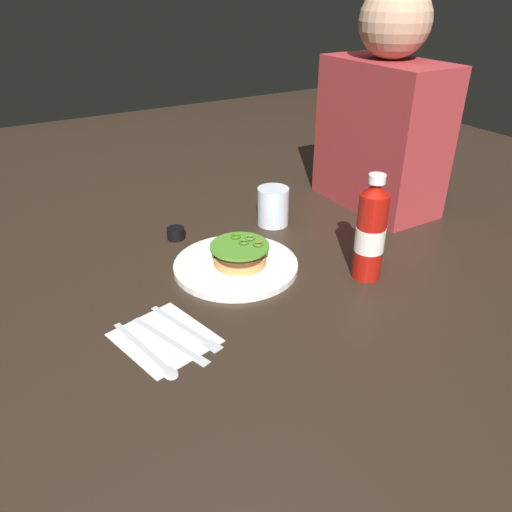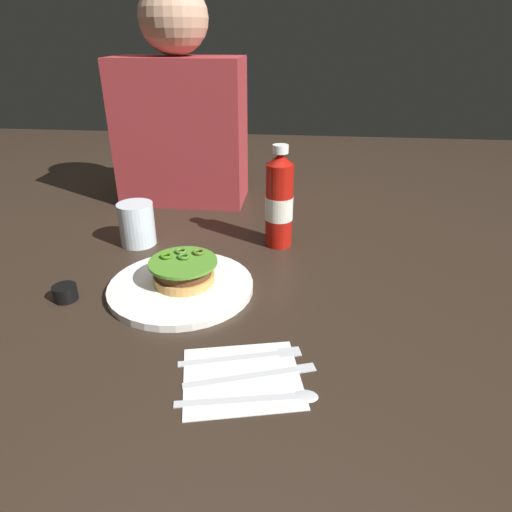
{
  "view_description": "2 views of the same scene",
  "coord_description": "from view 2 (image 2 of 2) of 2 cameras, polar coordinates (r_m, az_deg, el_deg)",
  "views": [
    {
      "loc": [
        0.95,
        -0.45,
        0.58
      ],
      "look_at": [
        0.16,
        0.02,
        0.07
      ],
      "focal_mm": 35.25,
      "sensor_mm": 36.0,
      "label": 1
    },
    {
      "loc": [
        0.31,
        -0.72,
        0.46
      ],
      "look_at": [
        0.23,
        0.02,
        0.08
      ],
      "focal_mm": 31.38,
      "sensor_mm": 36.0,
      "label": 2
    }
  ],
  "objects": [
    {
      "name": "diner_person",
      "position": [
        1.32,
        -9.62,
        17.54
      ],
      "size": [
        0.35,
        0.18,
        0.57
      ],
      "color": "maroon",
      "rests_on": "ground_plane"
    },
    {
      "name": "water_glass",
      "position": [
        1.09,
        -14.95,
        3.96
      ],
      "size": [
        0.08,
        0.08,
        0.1
      ],
      "primitive_type": "cylinder",
      "color": "silver",
      "rests_on": "ground_plane"
    },
    {
      "name": "spoon_utensil",
      "position": [
        0.65,
        1.39,
        -17.43
      ],
      "size": [
        0.2,
        0.06,
        0.0
      ],
      "color": "silver",
      "rests_on": "napkin"
    },
    {
      "name": "dinner_plate",
      "position": [
        0.89,
        -9.52,
        -3.88
      ],
      "size": [
        0.28,
        0.28,
        0.01
      ],
      "primitive_type": "cylinder",
      "color": "white",
      "rests_on": "ground_plane"
    },
    {
      "name": "ketchup_bottle",
      "position": [
        1.03,
        2.98,
        6.9
      ],
      "size": [
        0.06,
        0.06,
        0.24
      ],
      "color": "#AA130B",
      "rests_on": "ground_plane"
    },
    {
      "name": "fork_utensil",
      "position": [
        0.71,
        -0.6,
        -12.44
      ],
      "size": [
        0.19,
        0.07,
        0.0
      ],
      "color": "silver",
      "rests_on": "napkin"
    },
    {
      "name": "butter_knife",
      "position": [
        0.68,
        0.39,
        -14.68
      ],
      "size": [
        0.19,
        0.08,
        0.0
      ],
      "color": "silver",
      "rests_on": "napkin"
    },
    {
      "name": "burger_sandwich",
      "position": [
        0.88,
        -9.21,
        -1.9
      ],
      "size": [
        0.13,
        0.13,
        0.05
      ],
      "color": "tan",
      "rests_on": "dinner_plate"
    },
    {
      "name": "condiment_cup",
      "position": [
        0.92,
        -23.15,
        -4.33
      ],
      "size": [
        0.04,
        0.04,
        0.03
      ],
      "primitive_type": "cylinder",
      "color": "black",
      "rests_on": "ground_plane"
    },
    {
      "name": "ground_plane",
      "position": [
        0.91,
        -14.56,
        -4.38
      ],
      "size": [
        3.0,
        3.0,
        0.0
      ],
      "primitive_type": "plane",
      "color": "#2C2118"
    },
    {
      "name": "napkin",
      "position": [
        0.68,
        -1.8,
        -15.18
      ],
      "size": [
        0.2,
        0.18,
        0.0
      ],
      "primitive_type": "cube",
      "rotation": [
        0.0,
        0.0,
        0.23
      ],
      "color": "white",
      "rests_on": "ground_plane"
    }
  ]
}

